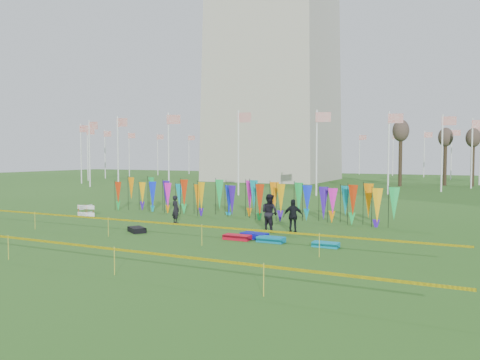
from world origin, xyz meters
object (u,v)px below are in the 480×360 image
at_px(kite_bag_red, 237,237).
at_px(kite_bag_teal, 326,245).
at_px(kite_bag_black, 137,230).
at_px(kite_bag_turquoise, 271,239).
at_px(box_kite, 86,211).
at_px(kite_bag_blue, 254,236).
at_px(person_left, 176,209).
at_px(person_mid, 270,213).
at_px(person_right, 293,216).

relative_size(kite_bag_red, kite_bag_teal, 1.13).
bearing_deg(kite_bag_black, kite_bag_turquoise, 3.84).
distance_m(box_kite, kite_bag_turquoise, 13.86).
relative_size(box_kite, kite_bag_blue, 0.59).
bearing_deg(box_kite, kite_bag_blue, -10.95).
bearing_deg(person_left, kite_bag_red, 175.25).
bearing_deg(kite_bag_black, person_mid, 27.43).
height_order(person_left, kite_bag_turquoise, person_left).
height_order(person_right, kite_bag_turquoise, person_right).
bearing_deg(person_mid, kite_bag_teal, 165.51).
distance_m(kite_bag_blue, kite_bag_black, 5.96).
xyz_separation_m(person_mid, kite_bag_blue, (0.09, -2.02, -0.81)).
relative_size(person_right, kite_bag_black, 1.53).
relative_size(person_right, kite_bag_blue, 1.37).
bearing_deg(person_mid, kite_bag_black, 48.79).
distance_m(person_mid, kite_bag_teal, 4.47).
bearing_deg(box_kite, kite_bag_turquoise, -12.25).
xyz_separation_m(person_mid, kite_bag_turquoise, (1.12, -2.54, -0.82)).
xyz_separation_m(person_left, kite_bag_blue, (5.88, -2.39, -0.65)).
height_order(person_right, kite_bag_black, person_right).
relative_size(person_mid, kite_bag_red, 1.54).
bearing_deg(kite_bag_black, person_left, 89.99).
bearing_deg(kite_bag_teal, kite_bag_turquoise, 179.25).
bearing_deg(box_kite, kite_bag_black, -27.15).
bearing_deg(person_left, kite_bag_turquoise, -178.01).
distance_m(box_kite, kite_bag_black, 7.46).
xyz_separation_m(person_left, person_right, (6.95, -0.19, 0.04)).
relative_size(kite_bag_turquoise, kite_bag_red, 0.97).
height_order(kite_bag_blue, kite_bag_teal, kite_bag_blue).
xyz_separation_m(kite_bag_blue, kite_bag_teal, (3.46, -0.55, -0.02)).
bearing_deg(box_kite, person_mid, -1.85).
bearing_deg(person_left, box_kite, 24.60).
relative_size(person_right, kite_bag_red, 1.35).
bearing_deg(person_right, person_left, -17.66).
height_order(kite_bag_blue, kite_bag_red, kite_bag_blue).
relative_size(box_kite, person_right, 0.43).
bearing_deg(kite_bag_turquoise, kite_bag_red, -175.94).
height_order(person_right, kite_bag_red, person_right).
height_order(box_kite, kite_bag_teal, box_kite).
distance_m(kite_bag_red, kite_bag_teal, 4.02).
bearing_deg(kite_bag_blue, person_right, 64.02).
height_order(person_mid, kite_bag_blue, person_mid).
bearing_deg(kite_bag_red, box_kite, 165.68).
height_order(person_mid, kite_bag_black, person_mid).
relative_size(person_left, kite_bag_blue, 1.30).
xyz_separation_m(person_mid, kite_bag_teal, (3.56, -2.57, -0.83)).
distance_m(kite_bag_turquoise, kite_bag_teal, 2.44).
distance_m(box_kite, kite_bag_red, 12.34).
bearing_deg(person_right, kite_bag_red, 44.01).
bearing_deg(kite_bag_blue, kite_bag_turquoise, -26.87).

